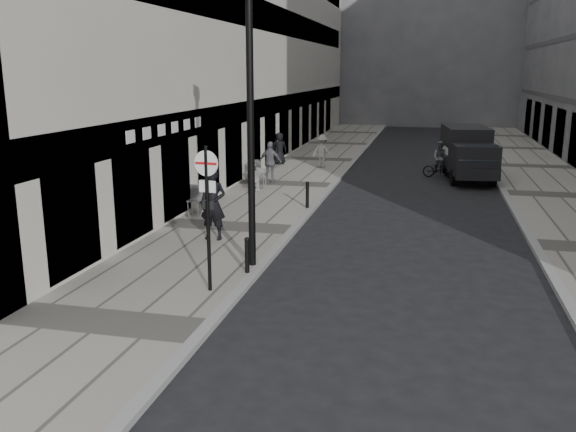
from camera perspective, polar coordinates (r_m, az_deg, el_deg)
name	(u,v)px	position (r m, az deg, el deg)	size (l,w,h in m)	color
ground	(135,414)	(9.57, -14.14, -17.49)	(120.00, 120.00, 0.00)	black
sidewalk	(286,184)	(26.36, -0.19, 2.97)	(4.00, 60.00, 0.12)	gray
far_sidewalk	(558,196)	(26.16, 23.97, 1.72)	(4.00, 60.00, 0.12)	gray
building_far	(411,6)	(63.57, 11.45, 18.74)	(24.00, 16.00, 22.00)	gray
walking_man	(213,204)	(17.47, -7.03, 1.10)	(0.75, 0.49, 2.06)	black
sign_post	(207,199)	(13.13, -7.55, 1.55)	(0.55, 0.13, 3.20)	black
lamppost	(250,114)	(14.62, -3.53, 9.53)	(0.30, 0.30, 6.73)	black
bollard_near	(247,256)	(14.64, -3.85, -3.77)	(0.11, 0.11, 0.82)	black
bollard_far	(307,196)	(21.52, 1.82, 1.93)	(0.12, 0.12, 0.88)	black
panel_van	(467,150)	(29.02, 16.44, 5.90)	(2.44, 5.16, 2.34)	black
cyclist	(440,164)	(29.16, 14.05, 4.79)	(1.67, 0.89, 1.71)	black
pedestrian_a	(271,162)	(26.40, -1.65, 5.07)	(1.04, 0.43, 1.78)	slate
pedestrian_b	(322,151)	(30.62, 3.24, 6.06)	(1.05, 0.60, 1.62)	#B1ADA3
pedestrian_c	(279,148)	(31.68, -0.81, 6.34)	(0.80, 0.52, 1.63)	black
cafe_table_near	(202,196)	(21.23, -8.06, 1.83)	(0.78, 1.76, 1.00)	silver
cafe_table_mid	(258,179)	(24.91, -2.86, 3.45)	(0.64, 1.45, 0.82)	silver
cafe_table_far	(254,170)	(27.16, -3.24, 4.30)	(0.66, 1.48, 0.84)	#B8B8BA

